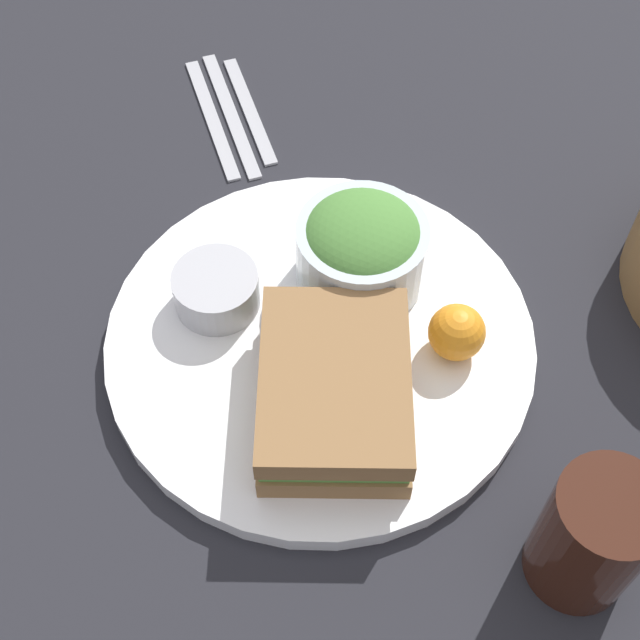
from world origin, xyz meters
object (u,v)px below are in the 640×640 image
Objects in this scene: plate at (320,341)px; spoon at (249,109)px; dressing_cup at (216,290)px; sandwich at (334,389)px; drink_glass at (592,537)px; salad_bowl at (362,247)px; fork at (212,117)px; knife at (231,113)px.

spoon is at bearing -169.90° from plate.
plate is 0.09m from dressing_cup.
sandwich is 0.13m from dressing_cup.
drink_glass reaches higher than plate.
drink_glass is (0.22, 0.23, 0.02)m from dressing_cup.
salad_bowl reaches higher than spoon.
salad_bowl is at bearing -163.77° from fork.
drink_glass reaches higher than knife.
salad_bowl is at bearing -153.37° from drink_glass.
drink_glass is at bearing 50.82° from sandwich.
dressing_cup is at bearing -115.37° from plate.
salad_bowl is 1.53× the size of dressing_cup.
salad_bowl is (-0.05, 0.04, 0.04)m from plate.
plate is 0.07m from sandwich.
spoon is at bearing -155.79° from drink_glass.
knife is (-0.22, 0.01, -0.03)m from dressing_cup.
fork is 0.02m from knife.
sandwich is 0.19m from drink_glass.
spoon is (-0.00, 0.02, 0.00)m from knife.
dressing_cup is 0.45× the size of spoon.
knife is (-0.00, 0.02, 0.00)m from fork.
sandwich reaches higher than fork.
drink_glass is at bearing 26.63° from salad_bowl.
sandwich is 0.33m from knife.
sandwich reaches higher than dressing_cup.
spoon is at bearing 172.76° from dressing_cup.
fork is 0.95× the size of knife.
drink_glass reaches higher than spoon.
salad_bowl is at bearing -168.08° from knife.
sandwich is at bearing 39.98° from dressing_cup.
fork is at bearing 90.00° from spoon.
drink_glass reaches higher than salad_bowl.
drink_glass reaches higher than fork.
salad_bowl is 0.59× the size of knife.
salad_bowl is (-0.12, 0.03, 0.01)m from sandwich.
fork is (-0.44, -0.24, -0.05)m from drink_glass.
fork is at bearing -178.45° from dressing_cup.
spoon is at bearing -90.00° from knife.
salad_bowl reaches higher than sandwich.
drink_glass is 0.63× the size of fork.
spoon is at bearing -90.00° from fork.
plate is 0.08m from salad_bowl.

